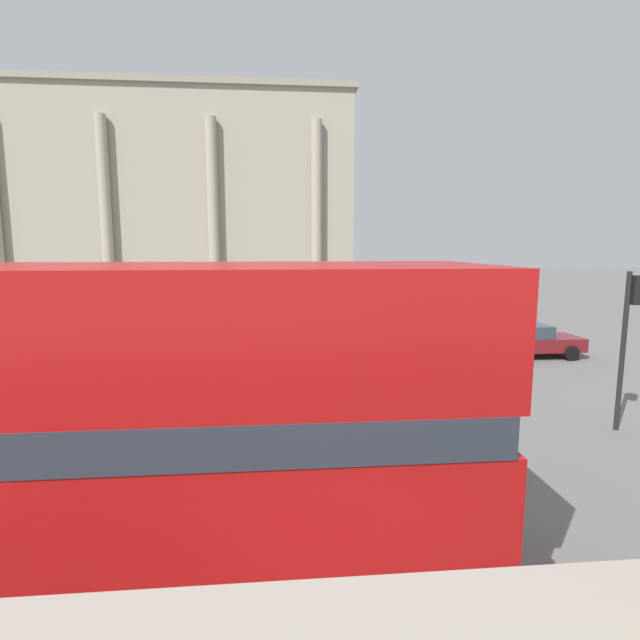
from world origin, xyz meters
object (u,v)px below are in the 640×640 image
Objects in this scene: double_decker_bus at (10,434)px; plaza_building_left at (176,199)px; pedestrian_blue at (342,349)px; traffic_light_mid at (385,303)px; car_maroon at (526,340)px; traffic_light_near at (628,328)px; pedestrian_grey at (87,380)px.

plaza_building_left reaches higher than double_decker_bus.
double_decker_bus is at bearing -16.74° from pedestrian_blue.
car_maroon is at bearing -2.69° from traffic_light_mid.
traffic_light_near is at bearing 23.04° from double_decker_bus.
traffic_light_mid is (13.62, -29.86, -6.69)m from plaza_building_left.
traffic_light_mid is at bearing 152.30° from pedestrian_blue.
traffic_light_mid is 0.83× the size of car_maroon.
double_decker_bus reaches higher than traffic_light_near.
pedestrian_grey is at bearing -56.42° from pedestrian_blue.
plaza_building_left is at bearing 95.94° from double_decker_bus.
traffic_light_near is at bearing 56.88° from pedestrian_blue.
car_maroon is (13.38, 13.59, -1.70)m from double_decker_bus.
traffic_light_mid is at bearing 115.61° from traffic_light_near.
pedestrian_blue is at bearing -70.64° from plaza_building_left.
car_maroon is at bearing 43.41° from double_decker_bus.
pedestrian_blue reaches higher than pedestrian_grey.
double_decker_bus is 6.38× the size of pedestrian_blue.
pedestrian_grey is (-15.36, -5.89, 0.30)m from car_maroon.
pedestrian_blue is 8.06m from pedestrian_grey.
plaza_building_left is 33.49m from traffic_light_mid.
pedestrian_grey is at bearing 170.36° from traffic_light_near.
pedestrian_blue is (-8.02, -2.56, 0.30)m from car_maroon.
double_decker_bus is 3.19× the size of traffic_light_mid.
car_maroon is 2.43× the size of pedestrian_grey.
traffic_light_mid is 2.01× the size of pedestrian_grey.
pedestrian_grey is (-9.47, -6.17, -1.29)m from traffic_light_mid.
double_decker_bus is 15.76m from traffic_light_mid.
pedestrian_grey reaches higher than car_maroon.
car_maroon is at bearing 77.37° from traffic_light_near.
double_decker_bus is 2.82× the size of traffic_light_near.
traffic_light_mid is at bearing 152.03° from pedestrian_grey.
traffic_light_mid reaches higher than car_maroon.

